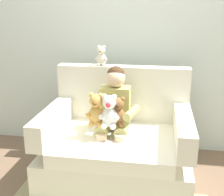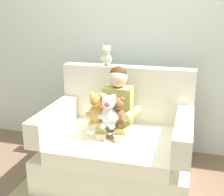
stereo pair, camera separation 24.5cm
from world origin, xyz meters
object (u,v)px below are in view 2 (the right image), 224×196
object	(u,v)px
armchair	(118,145)
plush_brown	(118,112)
plush_honey	(96,110)
seated_child	(116,109)
plush_white	(109,112)
plush_cream_on_backrest	(107,56)

from	to	relation	value
armchair	plush_brown	xyz separation A→B (m)	(0.02, -0.10, 0.35)
plush_honey	seated_child	bearing A→B (deg)	67.19
plush_white	armchair	bearing A→B (deg)	73.22
plush_brown	plush_white	world-z (taller)	plush_white
plush_brown	plush_cream_on_backrest	distance (m)	0.63
armchair	plush_white	size ratio (longest dim) A/B	4.37
plush_cream_on_backrest	seated_child	bearing A→B (deg)	-47.81
armchair	plush_brown	bearing A→B (deg)	-78.17
seated_child	plush_honey	bearing A→B (deg)	-124.60
seated_child	plush_cream_on_backrest	distance (m)	0.55
seated_child	armchair	bearing A→B (deg)	-37.59
armchair	plush_cream_on_backrest	xyz separation A→B (m)	(-0.21, 0.34, 0.75)
seated_child	plush_cream_on_backrest	bearing A→B (deg)	124.39
plush_honey	plush_brown	distance (m)	0.19
seated_child	plush_cream_on_backrest	size ratio (longest dim) A/B	4.23
seated_child	plush_white	world-z (taller)	seated_child
plush_white	plush_cream_on_backrest	world-z (taller)	plush_cream_on_backrest
armchair	plush_brown	size ratio (longest dim) A/B	4.91
plush_honey	plush_white	xyz separation A→B (m)	(0.12, -0.02, 0.00)
plush_honey	plush_white	size ratio (longest dim) A/B	1.00
plush_white	plush_cream_on_backrest	distance (m)	0.64
plush_brown	plush_cream_on_backrest	world-z (taller)	plush_cream_on_backrest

